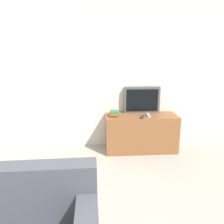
{
  "coord_description": "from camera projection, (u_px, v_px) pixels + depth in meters",
  "views": [
    {
      "loc": [
        0.03,
        -0.79,
        1.61
      ],
      "look_at": [
        0.24,
        2.38,
        0.79
      ],
      "focal_mm": 35.0,
      "sensor_mm": 36.0,
      "label": 1
    }
  ],
  "objects": [
    {
      "name": "wall_back",
      "position": [
        96.0,
        74.0,
        3.77
      ],
      "size": [
        9.0,
        0.06,
        2.6
      ],
      "color": "silver",
      "rests_on": "ground_plane"
    },
    {
      "name": "tv_stand",
      "position": [
        141.0,
        133.0,
        3.79
      ],
      "size": [
        1.21,
        0.48,
        0.63
      ],
      "color": "brown",
      "rests_on": "ground_plane"
    },
    {
      "name": "television",
      "position": [
        142.0,
        100.0,
        3.84
      ],
      "size": [
        0.63,
        0.09,
        0.46
      ],
      "color": "#4C4C51",
      "rests_on": "tv_stand"
    },
    {
      "name": "book_stack",
      "position": [
        114.0,
        113.0,
        3.65
      ],
      "size": [
        0.16,
        0.21,
        0.09
      ],
      "color": "gold",
      "rests_on": "tv_stand"
    },
    {
      "name": "remote_on_stand",
      "position": [
        148.0,
        115.0,
        3.68
      ],
      "size": [
        0.05,
        0.2,
        0.02
      ],
      "rotation": [
        0.0,
        0.0,
        -0.03
      ],
      "color": "#B7B7B7",
      "rests_on": "tv_stand"
    },
    {
      "name": "remote_secondary",
      "position": [
        142.0,
        117.0,
        3.57
      ],
      "size": [
        0.1,
        0.17,
        0.02
      ],
      "rotation": [
        0.0,
        0.0,
        -0.34
      ],
      "color": "#2D2D2D",
      "rests_on": "tv_stand"
    }
  ]
}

